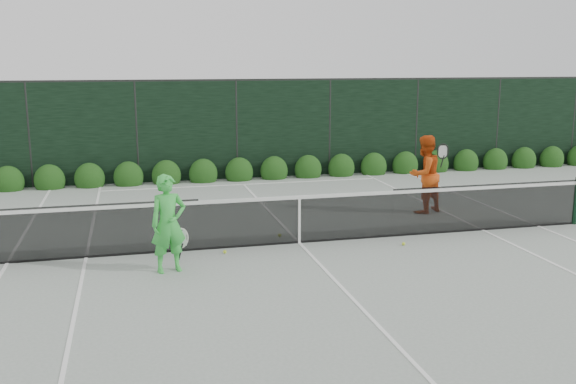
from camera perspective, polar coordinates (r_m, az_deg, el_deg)
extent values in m
plane|color=gray|center=(12.95, 1.01, -4.56)|extent=(80.00, 80.00, 0.00)
cylinder|color=black|center=(15.70, 24.21, -0.71)|extent=(0.10, 0.10, 1.07)
cube|color=black|center=(12.44, -18.05, -3.40)|extent=(4.40, 0.01, 1.02)
cube|color=black|center=(12.82, 1.01, -2.50)|extent=(4.00, 0.01, 0.96)
cube|color=black|center=(14.46, 17.32, -1.30)|extent=(4.40, 0.01, 1.02)
cube|color=white|center=(12.72, 1.02, -0.48)|extent=(12.80, 0.03, 0.07)
cube|color=black|center=(12.94, 1.01, -4.48)|extent=(12.80, 0.02, 0.04)
cube|color=white|center=(12.83, 1.01, -2.60)|extent=(0.05, 0.03, 0.91)
imported|color=green|center=(11.23, -10.58, -2.78)|extent=(0.70, 0.54, 1.71)
torus|color=silver|center=(11.41, -9.55, -4.08)|extent=(0.30, 0.10, 0.30)
cylinder|color=black|center=(11.48, -9.51, -5.24)|extent=(0.10, 0.03, 0.30)
imported|color=#D14911|center=(15.69, 12.03, 1.56)|extent=(1.11, 1.00, 1.87)
torus|color=black|center=(15.59, 13.60, 3.53)|extent=(0.30, 0.03, 0.30)
cylinder|color=black|center=(15.62, 13.56, 2.66)|extent=(0.10, 0.03, 0.30)
cube|color=white|center=(12.74, -23.70, -5.82)|extent=(0.06, 23.77, 0.01)
cube|color=white|center=(15.27, 21.34, -2.84)|extent=(0.06, 23.77, 0.01)
cube|color=white|center=(12.57, -17.52, -5.59)|extent=(0.06, 23.77, 0.01)
cube|color=white|center=(14.53, 16.91, -3.25)|extent=(0.06, 23.77, 0.01)
cube|color=white|center=(24.38, -6.24, 3.05)|extent=(11.03, 0.06, 0.01)
cube|color=white|center=(19.04, -3.97, 0.68)|extent=(8.23, 0.06, 0.01)
cube|color=white|center=(12.95, 1.01, -4.54)|extent=(0.06, 12.80, 0.01)
cube|color=black|center=(19.89, -4.59, 5.49)|extent=(32.00, 0.06, 3.00)
cube|color=#262826|center=(19.79, -4.66, 9.90)|extent=(32.00, 0.06, 0.06)
cylinder|color=#262826|center=(19.82, -22.02, 4.67)|extent=(0.08, 0.08, 3.00)
cylinder|color=#262826|center=(19.63, -13.30, 5.14)|extent=(0.08, 0.08, 3.00)
cylinder|color=#262826|center=(19.89, -4.59, 5.49)|extent=(0.08, 0.08, 3.00)
cylinder|color=#262826|center=(20.59, 3.71, 5.71)|extent=(0.08, 0.08, 3.00)
cylinder|color=#262826|center=(21.69, 11.33, 5.81)|extent=(0.08, 0.08, 3.00)
cylinder|color=#262826|center=(23.12, 18.11, 5.81)|extent=(0.08, 0.08, 3.00)
cylinder|color=#262826|center=(24.84, 24.02, 5.75)|extent=(0.08, 0.08, 3.00)
ellipsoid|color=#11350E|center=(19.75, -23.60, 0.80)|extent=(0.86, 0.65, 0.94)
ellipsoid|color=#11350E|center=(19.59, -20.43, 0.96)|extent=(0.86, 0.65, 0.94)
ellipsoid|color=#11350E|center=(19.49, -17.22, 1.13)|extent=(0.86, 0.65, 0.94)
ellipsoid|color=#11350E|center=(19.46, -13.99, 1.28)|extent=(0.86, 0.65, 0.94)
ellipsoid|color=#11350E|center=(19.48, -10.76, 1.44)|extent=(0.86, 0.65, 0.94)
ellipsoid|color=#11350E|center=(19.57, -7.54, 1.59)|extent=(0.86, 0.65, 0.94)
ellipsoid|color=#11350E|center=(19.72, -4.37, 1.73)|extent=(0.86, 0.65, 0.94)
ellipsoid|color=#11350E|center=(19.93, -1.25, 1.87)|extent=(0.86, 0.65, 0.94)
ellipsoid|color=#11350E|center=(20.20, 1.80, 2.00)|extent=(0.86, 0.65, 0.94)
ellipsoid|color=#11350E|center=(20.52, 4.76, 2.11)|extent=(0.86, 0.65, 0.94)
ellipsoid|color=#11350E|center=(20.90, 7.62, 2.22)|extent=(0.86, 0.65, 0.94)
ellipsoid|color=#11350E|center=(21.32, 10.37, 2.32)|extent=(0.86, 0.65, 0.94)
ellipsoid|color=#11350E|center=(21.80, 13.01, 2.41)|extent=(0.86, 0.65, 0.94)
ellipsoid|color=#11350E|center=(22.31, 15.54, 2.49)|extent=(0.86, 0.65, 0.94)
ellipsoid|color=#11350E|center=(22.87, 17.94, 2.57)|extent=(0.86, 0.65, 0.94)
ellipsoid|color=#11350E|center=(23.47, 20.23, 2.63)|extent=(0.86, 0.65, 0.94)
ellipsoid|color=#11350E|center=(24.10, 22.40, 2.69)|extent=(0.86, 0.65, 0.94)
sphere|color=#C9E031|center=(12.32, -5.64, -5.30)|extent=(0.07, 0.07, 0.07)
sphere|color=#C9E031|center=(12.99, 10.24, -4.55)|extent=(0.07, 0.07, 0.07)
sphere|color=#C9E031|center=(13.38, -0.76, -3.87)|extent=(0.07, 0.07, 0.07)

